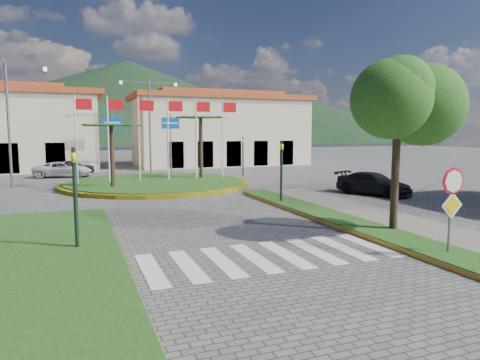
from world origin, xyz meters
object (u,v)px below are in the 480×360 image
object	(u,v)px
car_dark_b	(216,160)
white_van	(63,169)
stop_sign	(452,197)
car_side_right	(374,184)
deciduous_tree	(399,88)
roundabout_island	(156,183)
car_dark_a	(72,167)

from	to	relation	value
car_dark_b	white_van	bearing A→B (deg)	138.20
stop_sign	car_side_right	world-z (taller)	stop_sign
car_dark_b	car_side_right	distance (m)	23.59
stop_sign	car_dark_b	world-z (taller)	stop_sign
deciduous_tree	car_side_right	world-z (taller)	deciduous_tree
roundabout_island	car_dark_b	world-z (taller)	roundabout_island
car_dark_b	car_side_right	size ratio (longest dim) A/B	0.87
stop_sign	white_van	bearing A→B (deg)	111.31
roundabout_island	stop_sign	bearing A→B (deg)	-76.27
white_van	car_side_right	distance (m)	24.07
stop_sign	car_dark_b	xyz separation A→B (m)	(4.19, 34.59, -1.16)
deciduous_tree	car_dark_a	bearing A→B (deg)	111.63
stop_sign	roundabout_island	bearing A→B (deg)	103.73
white_van	car_side_right	world-z (taller)	car_side_right
car_dark_a	car_dark_b	size ratio (longest dim) A/B	0.95
white_van	car_dark_b	xyz separation A→B (m)	(15.13, 6.56, 0.02)
stop_sign	car_dark_b	distance (m)	34.87
roundabout_island	white_van	xyz separation A→B (m)	(-6.04, 8.00, 0.44)
stop_sign	car_dark_a	size ratio (longest dim) A/B	0.72
car_dark_b	car_side_right	bearing A→B (deg)	-150.49
car_dark_a	car_side_right	world-z (taller)	car_side_right
roundabout_island	deciduous_tree	xyz separation A→B (m)	(5.50, -17.00, 5.00)
car_dark_a	deciduous_tree	bearing A→B (deg)	-166.65
white_van	car_dark_a	size ratio (longest dim) A/B	1.21
car_dark_b	car_dark_a	bearing A→B (deg)	131.16
stop_sign	deciduous_tree	bearing A→B (deg)	78.82
deciduous_tree	car_side_right	distance (m)	10.77
stop_sign	white_van	size ratio (longest dim) A/B	0.60
roundabout_island	white_van	world-z (taller)	roundabout_island
stop_sign	white_van	xyz separation A→B (m)	(-10.94, 28.04, -1.17)
roundabout_island	car_dark_a	distance (m)	11.62
roundabout_island	white_van	bearing A→B (deg)	127.06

